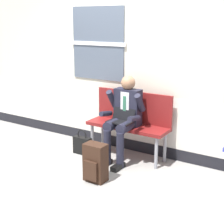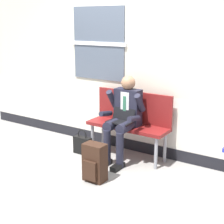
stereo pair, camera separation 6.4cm
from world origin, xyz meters
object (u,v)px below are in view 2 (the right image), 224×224
object	(u,v)px
person_seated	(123,116)
handbag	(82,145)
bench_with_person	(130,119)
backpack	(95,163)

from	to	relation	value
person_seated	handbag	world-z (taller)	person_seated
bench_with_person	person_seated	size ratio (longest dim) A/B	1.00
backpack	bench_with_person	bearing A→B (deg)	92.57
backpack	handbag	size ratio (longest dim) A/B	1.28
person_seated	handbag	bearing A→B (deg)	-167.62
backpack	handbag	bearing A→B (deg)	137.71
bench_with_person	backpack	bearing A→B (deg)	-87.43
bench_with_person	handbag	size ratio (longest dim) A/B	3.18
person_seated	backpack	xyz separation A→B (m)	(0.04, -0.79, -0.44)
bench_with_person	person_seated	xyz separation A→B (m)	(-0.00, -0.21, 0.10)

